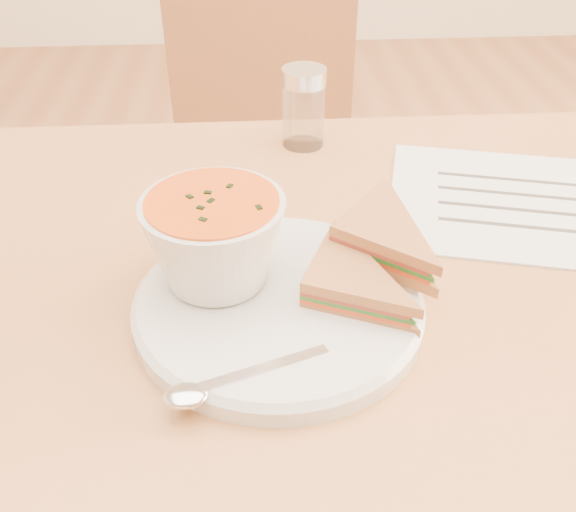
{
  "coord_description": "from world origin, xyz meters",
  "views": [
    {
      "loc": [
        -0.13,
        -0.52,
        1.15
      ],
      "look_at": [
        -0.1,
        -0.05,
        0.8
      ],
      "focal_mm": 40.0,
      "sensor_mm": 36.0,
      "label": 1
    }
  ],
  "objects_px": {
    "plate": "(279,306)",
    "chair_far": "(264,198)",
    "dining_table": "(358,480)",
    "condiment_shaker": "(303,108)",
    "soup_bowl": "(215,244)"
  },
  "relations": [
    {
      "from": "chair_far",
      "to": "soup_bowl",
      "type": "relative_size",
      "value": 6.86
    },
    {
      "from": "soup_bowl",
      "to": "plate",
      "type": "bearing_deg",
      "value": -26.84
    },
    {
      "from": "dining_table",
      "to": "condiment_shaker",
      "type": "distance_m",
      "value": 0.51
    },
    {
      "from": "condiment_shaker",
      "to": "dining_table",
      "type": "bearing_deg",
      "value": -77.89
    },
    {
      "from": "chair_far",
      "to": "condiment_shaker",
      "type": "xyz_separation_m",
      "value": [
        0.05,
        -0.37,
        0.36
      ]
    },
    {
      "from": "soup_bowl",
      "to": "condiment_shaker",
      "type": "distance_m",
      "value": 0.33
    },
    {
      "from": "chair_far",
      "to": "plate",
      "type": "bearing_deg",
      "value": 91.51
    },
    {
      "from": "soup_bowl",
      "to": "condiment_shaker",
      "type": "bearing_deg",
      "value": 71.25
    },
    {
      "from": "plate",
      "to": "chair_far",
      "type": "bearing_deg",
      "value": 89.7
    },
    {
      "from": "dining_table",
      "to": "condiment_shaker",
      "type": "height_order",
      "value": "condiment_shaker"
    },
    {
      "from": "plate",
      "to": "condiment_shaker",
      "type": "distance_m",
      "value": 0.35
    },
    {
      "from": "plate",
      "to": "soup_bowl",
      "type": "height_order",
      "value": "soup_bowl"
    },
    {
      "from": "chair_far",
      "to": "dining_table",
      "type": "bearing_deg",
      "value": 101.23
    },
    {
      "from": "plate",
      "to": "soup_bowl",
      "type": "distance_m",
      "value": 0.08
    },
    {
      "from": "plate",
      "to": "condiment_shaker",
      "type": "height_order",
      "value": "condiment_shaker"
    }
  ]
}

